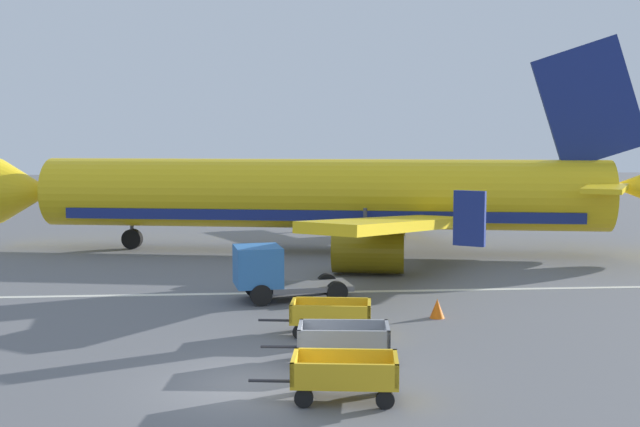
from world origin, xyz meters
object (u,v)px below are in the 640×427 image
Objects in this scene: baggage_cart_second_in_row at (343,342)px; traffic_cone_near_plane at (437,308)px; airplane at (340,196)px; service_truck_beside_carts at (271,272)px; baggage_cart_nearest at (344,375)px; baggage_cart_third_in_row at (331,316)px.

baggage_cart_second_in_row is 6.43m from traffic_cone_near_plane.
service_truck_beside_carts is (-3.98, -12.34, -1.95)m from airplane.
airplane is 16.04m from traffic_cone_near_plane.
airplane is 13.11m from service_truck_beside_carts.
baggage_cart_nearest reaches higher than traffic_cone_near_plane.
airplane reaches higher than traffic_cone_near_plane.
airplane is 10.35× the size of baggage_cart_third_in_row.
baggage_cart_nearest is at bearing -95.90° from baggage_cart_second_in_row.
baggage_cart_third_in_row is at bearing -71.96° from service_truck_beside_carts.
service_truck_beside_carts is (-1.49, 11.64, 0.50)m from baggage_cart_nearest.
airplane is 24.23m from baggage_cart_nearest.
baggage_cart_third_in_row is (-2.21, -17.75, -2.45)m from airplane.
baggage_cart_second_in_row is (0.32, 3.10, 0.00)m from baggage_cart_nearest.
baggage_cart_third_in_row is at bearing -152.41° from traffic_cone_near_plane.
baggage_cart_nearest is 1.00× the size of baggage_cart_second_in_row.
airplane is at bearing 72.13° from service_truck_beside_carts.
service_truck_beside_carts is at bearing 102.00° from baggage_cart_second_in_row.
baggage_cart_third_in_row is 5.72m from service_truck_beside_carts.
service_truck_beside_carts is at bearing 149.06° from traffic_cone_near_plane.
service_truck_beside_carts is (-1.76, 5.42, 0.50)m from baggage_cart_third_in_row.
baggage_cart_nearest is 9.25m from traffic_cone_near_plane.
airplane is 8.16× the size of service_truck_beside_carts.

